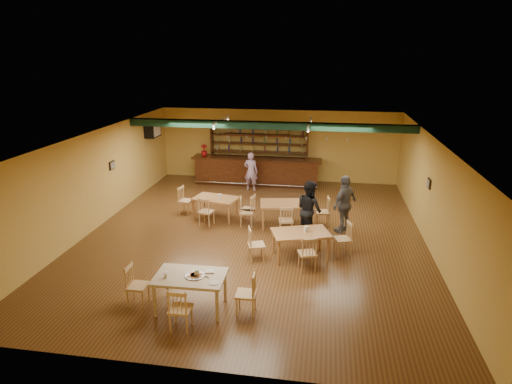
% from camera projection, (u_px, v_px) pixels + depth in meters
% --- Properties ---
extents(floor, '(12.00, 12.00, 0.00)m').
position_uv_depth(floor, '(255.00, 234.00, 13.18)').
color(floor, '#532F17').
rests_on(floor, ground).
extents(ceiling_beam, '(10.00, 0.30, 0.25)m').
position_uv_depth(ceiling_beam, '(268.00, 125.00, 14.93)').
color(ceiling_beam, black).
rests_on(ceiling_beam, ceiling).
extents(track_rail_left, '(0.05, 2.50, 0.05)m').
position_uv_depth(track_rail_left, '(221.00, 120.00, 15.74)').
color(track_rail_left, white).
rests_on(track_rail_left, ceiling).
extents(track_rail_right, '(0.05, 2.50, 0.05)m').
position_uv_depth(track_rail_right, '(310.00, 122.00, 15.26)').
color(track_rail_right, white).
rests_on(track_rail_right, ceiling).
extents(ac_unit, '(0.34, 0.70, 0.48)m').
position_uv_depth(ac_unit, '(153.00, 130.00, 17.13)').
color(ac_unit, white).
rests_on(ac_unit, wall_left).
extents(picture_left, '(0.04, 0.34, 0.28)m').
position_uv_depth(picture_left, '(112.00, 165.00, 14.35)').
color(picture_left, black).
rests_on(picture_left, wall_left).
extents(picture_right, '(0.04, 0.34, 0.28)m').
position_uv_depth(picture_right, '(429.00, 183.00, 12.37)').
color(picture_right, black).
rests_on(picture_right, wall_right).
extents(bar_counter, '(5.34, 0.85, 1.13)m').
position_uv_depth(bar_counter, '(257.00, 171.00, 17.96)').
color(bar_counter, '#34140A').
rests_on(bar_counter, ground).
extents(back_bar_hutch, '(4.13, 0.40, 2.28)m').
position_uv_depth(back_bar_hutch, '(259.00, 154.00, 18.38)').
color(back_bar_hutch, '#34140A').
rests_on(back_bar_hutch, ground).
extents(poinsettia, '(0.35, 0.35, 0.48)m').
position_uv_depth(poinsettia, '(204.00, 150.00, 18.05)').
color(poinsettia, '#B21013').
rests_on(poinsettia, bar_counter).
extents(dining_table_a, '(1.56, 1.13, 0.70)m').
position_uv_depth(dining_table_a, '(216.00, 208.00, 14.37)').
color(dining_table_a, '#A6743B').
rests_on(dining_table_a, ground).
extents(dining_table_b, '(1.65, 1.15, 0.76)m').
position_uv_depth(dining_table_b, '(284.00, 214.00, 13.73)').
color(dining_table_b, '#A6743B').
rests_on(dining_table_b, ground).
extents(dining_table_d, '(1.69, 1.31, 0.74)m').
position_uv_depth(dining_table_d, '(300.00, 245.00, 11.57)').
color(dining_table_d, '#A6743B').
rests_on(dining_table_d, ground).
extents(near_table, '(1.50, 0.99, 0.79)m').
position_uv_depth(near_table, '(191.00, 292.00, 9.24)').
color(near_table, tan).
rests_on(near_table, ground).
extents(pizza_tray, '(0.46, 0.46, 0.01)m').
position_uv_depth(pizza_tray, '(195.00, 276.00, 9.10)').
color(pizza_tray, silver).
rests_on(pizza_tray, near_table).
extents(parmesan_shaker, '(0.08, 0.08, 0.11)m').
position_uv_depth(parmesan_shaker, '(166.00, 275.00, 9.02)').
color(parmesan_shaker, '#EAE5C6').
rests_on(parmesan_shaker, near_table).
extents(napkin_stack, '(0.22, 0.18, 0.03)m').
position_uv_depth(napkin_stack, '(210.00, 271.00, 9.26)').
color(napkin_stack, white).
rests_on(napkin_stack, near_table).
extents(pizza_server, '(0.32, 0.24, 0.00)m').
position_uv_depth(pizza_server, '(203.00, 275.00, 9.12)').
color(pizza_server, silver).
rests_on(pizza_server, pizza_tray).
extents(side_plate, '(0.22, 0.22, 0.01)m').
position_uv_depth(side_plate, '(214.00, 283.00, 8.83)').
color(side_plate, white).
rests_on(side_plate, near_table).
extents(patron_bar, '(0.60, 0.44, 1.55)m').
position_uv_depth(patron_bar, '(251.00, 171.00, 17.14)').
color(patron_bar, purple).
rests_on(patron_bar, ground).
extents(patron_right_a, '(1.06, 1.08, 1.76)m').
position_uv_depth(patron_right_a, '(309.00, 209.00, 12.70)').
color(patron_right_a, black).
rests_on(patron_right_a, ground).
extents(patron_right_b, '(0.98, 1.10, 1.79)m').
position_uv_depth(patron_right_b, '(345.00, 204.00, 13.11)').
color(patron_right_b, slate).
rests_on(patron_right_b, ground).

